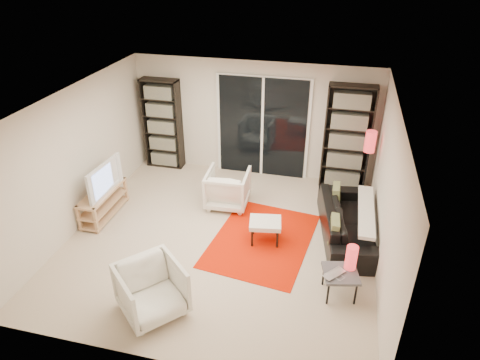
# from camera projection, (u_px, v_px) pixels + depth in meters

# --- Properties ---
(floor) EXTENTS (5.00, 5.00, 0.00)m
(floor) POSITION_uv_depth(u_px,v_px,m) (221.00, 238.00, 7.23)
(floor) COLOR beige
(floor) RESTS_ON ground
(wall_back) EXTENTS (5.00, 0.02, 2.40)m
(wall_back) POSITION_uv_depth(u_px,v_px,m) (254.00, 119.00, 8.77)
(wall_back) COLOR beige
(wall_back) RESTS_ON ground
(wall_front) EXTENTS (5.00, 0.02, 2.40)m
(wall_front) POSITION_uv_depth(u_px,v_px,m) (155.00, 286.00, 4.53)
(wall_front) COLOR beige
(wall_front) RESTS_ON ground
(wall_left) EXTENTS (0.02, 5.00, 2.40)m
(wall_left) POSITION_uv_depth(u_px,v_px,m) (77.00, 159.00, 7.16)
(wall_left) COLOR beige
(wall_left) RESTS_ON ground
(wall_right) EXTENTS (0.02, 5.00, 2.40)m
(wall_right) POSITION_uv_depth(u_px,v_px,m) (387.00, 196.00, 6.13)
(wall_right) COLOR beige
(wall_right) RESTS_ON ground
(ceiling) EXTENTS (5.00, 5.00, 0.02)m
(ceiling) POSITION_uv_depth(u_px,v_px,m) (218.00, 102.00, 6.06)
(ceiling) COLOR white
(ceiling) RESTS_ON wall_back
(sliding_door) EXTENTS (1.92, 0.08, 2.16)m
(sliding_door) POSITION_uv_depth(u_px,v_px,m) (263.00, 128.00, 8.77)
(sliding_door) COLOR white
(sliding_door) RESTS_ON ground
(bookshelf_left) EXTENTS (0.80, 0.30, 1.95)m
(bookshelf_left) POSITION_uv_depth(u_px,v_px,m) (163.00, 124.00, 9.14)
(bookshelf_left) COLOR black
(bookshelf_left) RESTS_ON ground
(bookshelf_right) EXTENTS (0.90, 0.30, 2.10)m
(bookshelf_right) POSITION_uv_depth(u_px,v_px,m) (347.00, 138.00, 8.31)
(bookshelf_right) COLOR black
(bookshelf_right) RESTS_ON ground
(tv_stand) EXTENTS (0.38, 1.17, 0.50)m
(tv_stand) POSITION_uv_depth(u_px,v_px,m) (104.00, 203.00, 7.73)
(tv_stand) COLOR tan
(tv_stand) RESTS_ON floor
(tv) EXTENTS (0.19, 0.99, 0.56)m
(tv) POSITION_uv_depth(u_px,v_px,m) (100.00, 178.00, 7.47)
(tv) COLOR black
(tv) RESTS_ON tv_stand
(rug) EXTENTS (1.79, 2.27, 0.01)m
(rug) POSITION_uv_depth(u_px,v_px,m) (262.00, 240.00, 7.18)
(rug) COLOR red
(rug) RESTS_ON floor
(sofa) EXTENTS (1.12, 2.12, 0.59)m
(sofa) POSITION_uv_depth(u_px,v_px,m) (347.00, 222.00, 7.14)
(sofa) COLOR black
(sofa) RESTS_ON floor
(armchair_back) EXTENTS (0.80, 0.82, 0.71)m
(armchair_back) POSITION_uv_depth(u_px,v_px,m) (228.00, 188.00, 7.99)
(armchair_back) COLOR silver
(armchair_back) RESTS_ON floor
(armchair_front) EXTENTS (1.13, 1.13, 0.74)m
(armchair_front) POSITION_uv_depth(u_px,v_px,m) (152.00, 290.00, 5.64)
(armchair_front) COLOR silver
(armchair_front) RESTS_ON floor
(ottoman) EXTENTS (0.57, 0.50, 0.40)m
(ottoman) POSITION_uv_depth(u_px,v_px,m) (265.00, 224.00, 7.01)
(ottoman) COLOR silver
(ottoman) RESTS_ON floor
(side_table) EXTENTS (0.57, 0.57, 0.40)m
(side_table) POSITION_uv_depth(u_px,v_px,m) (340.00, 275.00, 5.92)
(side_table) COLOR #47464B
(side_table) RESTS_ON floor
(laptop) EXTENTS (0.39, 0.40, 0.03)m
(laptop) POSITION_uv_depth(u_px,v_px,m) (337.00, 276.00, 5.82)
(laptop) COLOR silver
(laptop) RESTS_ON side_table
(table_lamp) EXTENTS (0.16, 0.16, 0.36)m
(table_lamp) POSITION_uv_depth(u_px,v_px,m) (351.00, 257.00, 5.90)
(table_lamp) COLOR red
(table_lamp) RESTS_ON side_table
(floor_lamp) EXTENTS (0.22, 0.22, 1.45)m
(floor_lamp) POSITION_uv_depth(u_px,v_px,m) (369.00, 149.00, 7.73)
(floor_lamp) COLOR black
(floor_lamp) RESTS_ON floor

